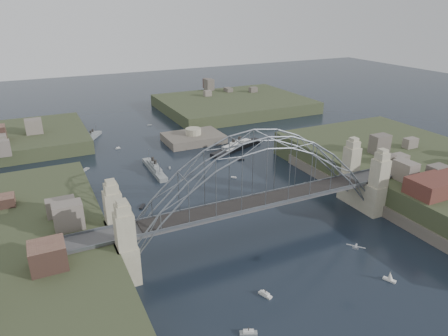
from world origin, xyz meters
TOP-DOWN VIEW (x-y plane):
  - ground at (0.00, 0.00)m, footprint 500.00×500.00m
  - bridge at (0.00, 0.00)m, footprint 84.00×13.80m
  - shore_east at (57.32, 0.00)m, footprint 50.50×90.00m
  - headland_nw at (-55.00, 95.00)m, footprint 60.00×45.00m
  - headland_ne at (50.00, 110.00)m, footprint 70.00×55.00m
  - fort_island at (12.00, 70.00)m, footprint 22.00×16.00m
  - wharf_shed at (44.00, -14.00)m, footprint 20.00×8.00m
  - naval_cruiser_near at (-10.60, 47.34)m, footprint 2.73×19.77m
  - naval_cruiser_far at (-22.90, 90.84)m, footprint 9.44×14.09m
  - ocean_liner at (22.97, 54.72)m, footprint 24.36×12.58m
  - aeroplane at (8.29, -22.74)m, footprint 2.46×2.92m
  - small_boat_a at (-20.90, 24.76)m, footprint 2.30×2.88m
  - small_boat_b at (9.89, 31.56)m, footprint 1.53×1.53m
  - small_boat_c at (-9.90, -19.92)m, footprint 1.74×2.83m
  - small_boat_d at (19.14, 44.21)m, footprint 2.45×1.38m
  - small_boat_e at (-30.86, 57.90)m, footprint 3.62×3.85m
  - small_boat_f at (-5.41, 47.57)m, footprint 1.00×1.84m
  - small_boat_g at (14.24, -26.74)m, footprint 1.75×2.55m
  - small_boat_h at (-16.41, 74.29)m, footprint 1.90×0.68m
  - small_boat_i at (26.57, 17.02)m, footprint 0.84×2.45m
  - small_boat_j at (-17.31, -26.90)m, footprint 3.05×2.07m
  - small_boat_k at (3.00, 99.64)m, footprint 2.00×1.15m

SIDE VIEW (x-z plane):
  - fort_island at x=12.00m, z-range -5.04..4.36m
  - ground at x=0.00m, z-range 0.00..0.00m
  - small_boat_a at x=-20.90m, z-range -0.08..0.38m
  - small_boat_b at x=9.89m, z-range -0.08..0.38m
  - small_boat_d at x=19.14m, z-range -0.08..0.38m
  - small_boat_e at x=-30.86m, z-range -0.08..0.38m
  - small_boat_f at x=-5.41m, z-range -0.08..0.38m
  - small_boat_k at x=3.00m, z-range -0.08..0.38m
  - small_boat_j at x=-17.31m, z-range -0.43..0.99m
  - small_boat_c at x=-9.90m, z-range -0.43..1.00m
  - small_boat_i at x=26.57m, z-range -0.43..1.00m
  - small_boat_h at x=-16.41m, z-range -0.42..1.00m
  - headland_nw at x=-55.00m, z-range -4.00..5.00m
  - headland_ne at x=50.00m, z-range -4.00..5.50m
  - naval_cruiser_far at x=-22.90m, z-range -1.76..3.35m
  - small_boat_g at x=14.24m, z-range -0.33..2.04m
  - naval_cruiser_near at x=-10.60m, z-range -2.04..3.88m
  - ocean_liner at x=22.97m, z-range -2.11..4.01m
  - shore_east at x=57.32m, z-range -4.03..7.97m
  - aeroplane at x=8.29m, z-range 6.85..7.37m
  - wharf_shed at x=44.00m, z-range 8.00..12.00m
  - bridge at x=0.00m, z-range 0.02..24.62m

